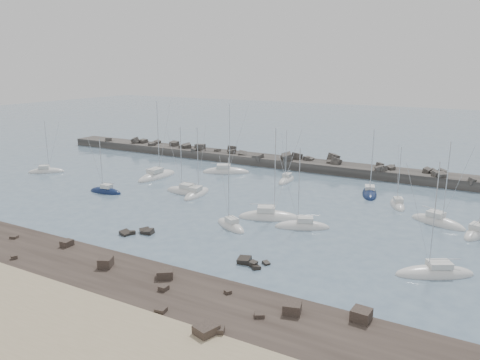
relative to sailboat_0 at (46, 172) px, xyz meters
name	(u,v)px	position (x,y,z in m)	size (l,w,h in m)	color
ground	(204,218)	(44.62, -8.43, -0.13)	(400.00, 400.00, 0.00)	slate
sand_strip	(0,321)	(44.62, -40.43, -0.13)	(140.00, 14.00, 1.00)	tan
rock_shelf	(90,277)	(44.88, -30.43, -0.12)	(140.00, 12.00, 1.73)	#2C231E
rock_cluster_near	(139,233)	(40.64, -17.88, -0.10)	(4.07, 3.79, 1.43)	black
rock_cluster_far	(250,264)	(58.01, -19.33, -0.04)	(3.67, 2.84, 1.26)	black
breakwater	(272,164)	(37.42, 29.56, 0.18)	(115.00, 7.18, 5.05)	#32302D
sailboat_0	(46,172)	(0.00, 0.00, 0.00)	(6.95, 6.29, 11.44)	silver
sailboat_1	(157,177)	(22.70, 7.74, 0.02)	(3.58, 10.31, 16.08)	silver
sailboat_2	(106,192)	(21.99, -5.31, 0.01)	(6.55, 2.58, 10.35)	#101E45
sailboat_3	(197,194)	(36.75, 1.13, 0.01)	(3.35, 8.06, 12.45)	silver
sailboat_4	(226,172)	(32.37, 17.97, 0.01)	(10.01, 7.13, 15.25)	silver
sailboat_5	(231,226)	(49.93, -9.79, 0.00)	(6.65, 5.02, 10.46)	silver
sailboat_6	(286,181)	(46.12, 17.54, 0.00)	(2.57, 6.83, 10.76)	silver
sailboat_7	(269,217)	(52.89, -3.87, 0.02)	(9.34, 6.04, 14.24)	silver
sailboat_8	(369,194)	(62.32, 15.96, 0.00)	(4.50, 8.12, 12.26)	#101E45
sailboat_9	(302,227)	(58.60, -5.24, 0.00)	(7.77, 5.26, 11.94)	silver
sailboat_10	(397,205)	(67.84, 11.59, 0.00)	(4.18, 6.62, 10.21)	silver
sailboat_11	(435,274)	(76.41, -12.00, 0.00)	(8.58, 6.59, 13.26)	silver
sailboat_12	(477,233)	(79.52, 3.63, 0.01)	(3.89, 7.39, 11.38)	silver
sailboat_13	(185,192)	(34.21, 1.23, 0.02)	(7.77, 2.61, 12.37)	silver
sailboat_14	(438,223)	(74.49, 5.61, 0.01)	(8.33, 5.23, 12.76)	silver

